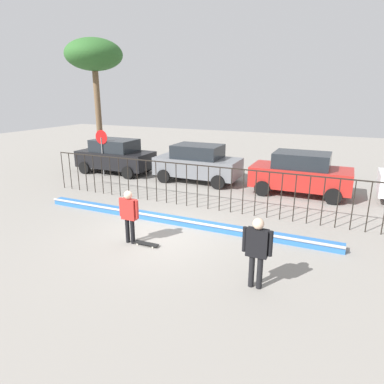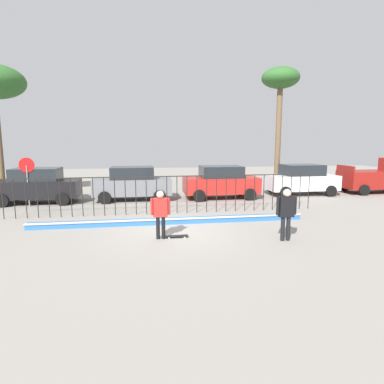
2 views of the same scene
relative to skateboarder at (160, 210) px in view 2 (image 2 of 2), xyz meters
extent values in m
plane|color=gray|center=(0.53, 0.88, -0.99)|extent=(60.00, 60.00, 0.00)
cube|color=#2D6BB7|center=(0.53, 2.00, -0.88)|extent=(11.00, 0.36, 0.22)
cylinder|color=#B2B2B7|center=(0.53, 1.82, -0.77)|extent=(11.00, 0.09, 0.09)
cylinder|color=black|center=(-6.47, 3.89, -0.12)|extent=(0.04, 0.04, 1.75)
cylinder|color=black|center=(-6.00, 3.89, -0.12)|extent=(0.04, 0.04, 1.75)
cylinder|color=black|center=(-5.53, 3.89, -0.12)|extent=(0.04, 0.04, 1.75)
cylinder|color=black|center=(-5.07, 3.89, -0.12)|extent=(0.04, 0.04, 1.75)
cylinder|color=black|center=(-4.60, 3.89, -0.12)|extent=(0.04, 0.04, 1.75)
cylinder|color=black|center=(-4.13, 3.89, -0.12)|extent=(0.04, 0.04, 1.75)
cylinder|color=black|center=(-3.67, 3.89, -0.12)|extent=(0.04, 0.04, 1.75)
cylinder|color=black|center=(-3.20, 3.89, -0.12)|extent=(0.04, 0.04, 1.75)
cylinder|color=black|center=(-2.73, 3.89, -0.12)|extent=(0.04, 0.04, 1.75)
cylinder|color=black|center=(-2.27, 3.89, -0.12)|extent=(0.04, 0.04, 1.75)
cylinder|color=black|center=(-1.80, 3.89, -0.12)|extent=(0.04, 0.04, 1.75)
cylinder|color=black|center=(-1.33, 3.89, -0.12)|extent=(0.04, 0.04, 1.75)
cylinder|color=black|center=(-0.87, 3.89, -0.12)|extent=(0.04, 0.04, 1.75)
cylinder|color=black|center=(-0.40, 3.89, -0.12)|extent=(0.04, 0.04, 1.75)
cylinder|color=black|center=(0.07, 3.89, -0.12)|extent=(0.04, 0.04, 1.75)
cylinder|color=black|center=(0.53, 3.89, -0.12)|extent=(0.04, 0.04, 1.75)
cylinder|color=black|center=(1.00, 3.89, -0.12)|extent=(0.04, 0.04, 1.75)
cylinder|color=black|center=(1.47, 3.89, -0.12)|extent=(0.04, 0.04, 1.75)
cylinder|color=black|center=(1.93, 3.89, -0.12)|extent=(0.04, 0.04, 1.75)
cylinder|color=black|center=(2.40, 3.89, -0.12)|extent=(0.04, 0.04, 1.75)
cylinder|color=black|center=(2.87, 3.89, -0.12)|extent=(0.04, 0.04, 1.75)
cylinder|color=black|center=(3.33, 3.89, -0.12)|extent=(0.04, 0.04, 1.75)
cylinder|color=black|center=(3.80, 3.89, -0.12)|extent=(0.04, 0.04, 1.75)
cylinder|color=black|center=(4.27, 3.89, -0.12)|extent=(0.04, 0.04, 1.75)
cylinder|color=black|center=(4.73, 3.89, -0.12)|extent=(0.04, 0.04, 1.75)
cylinder|color=black|center=(5.20, 3.89, -0.12)|extent=(0.04, 0.04, 1.75)
cylinder|color=black|center=(5.67, 3.89, -0.12)|extent=(0.04, 0.04, 1.75)
cylinder|color=black|center=(6.13, 3.89, -0.12)|extent=(0.04, 0.04, 1.75)
cylinder|color=black|center=(6.60, 3.89, -0.12)|extent=(0.04, 0.04, 1.75)
cylinder|color=black|center=(7.07, 3.89, -0.12)|extent=(0.04, 0.04, 1.75)
cylinder|color=black|center=(7.53, 3.89, -0.12)|extent=(0.04, 0.04, 1.75)
cube|color=black|center=(0.53, 3.89, 0.73)|extent=(14.00, 0.04, 0.04)
cylinder|color=black|center=(-0.09, 0.00, -0.61)|extent=(0.13, 0.13, 0.77)
cylinder|color=black|center=(0.09, 0.00, -0.61)|extent=(0.13, 0.13, 0.77)
cube|color=#B22823|center=(0.00, 0.00, 0.09)|extent=(0.47, 0.20, 0.64)
sphere|color=beige|center=(0.00, 0.00, 0.54)|extent=(0.25, 0.25, 0.25)
cylinder|color=#B22823|center=(-0.28, 0.00, 0.13)|extent=(0.10, 0.10, 0.57)
cylinder|color=#B22823|center=(0.28, 0.00, 0.13)|extent=(0.10, 0.10, 0.57)
cube|color=black|center=(0.54, 0.03, -0.93)|extent=(0.80, 0.20, 0.02)
cylinder|color=silver|center=(0.81, 0.10, -0.97)|extent=(0.05, 0.03, 0.05)
cylinder|color=silver|center=(0.81, -0.05, -0.97)|extent=(0.05, 0.03, 0.05)
cylinder|color=silver|center=(0.27, 0.10, -0.97)|extent=(0.05, 0.03, 0.05)
cylinder|color=silver|center=(0.27, -0.05, -0.97)|extent=(0.05, 0.03, 0.05)
cylinder|color=black|center=(4.01, -0.86, -0.59)|extent=(0.14, 0.14, 0.81)
cylinder|color=black|center=(4.20, -0.86, -0.59)|extent=(0.14, 0.14, 0.81)
cube|color=black|center=(4.11, -0.86, 0.15)|extent=(0.49, 0.21, 0.67)
sphere|color=beige|center=(4.11, -0.86, 0.62)|extent=(0.26, 0.26, 0.26)
cylinder|color=black|center=(3.81, -0.86, 0.19)|extent=(0.11, 0.11, 0.60)
cylinder|color=black|center=(4.41, -0.86, 0.19)|extent=(0.11, 0.11, 0.60)
cube|color=black|center=(-6.14, 7.58, -0.20)|extent=(4.30, 1.90, 0.90)
cube|color=#1E2328|center=(-6.14, 7.58, 0.58)|extent=(2.37, 1.71, 0.66)
cylinder|color=black|center=(-4.68, 8.53, -0.65)|extent=(0.68, 0.22, 0.68)
cylinder|color=black|center=(-4.68, 6.63, -0.65)|extent=(0.68, 0.22, 0.68)
cylinder|color=black|center=(-7.60, 8.53, -0.65)|extent=(0.68, 0.22, 0.68)
cylinder|color=black|center=(-7.60, 6.63, -0.65)|extent=(0.68, 0.22, 0.68)
cube|color=slate|center=(-1.10, 7.69, -0.20)|extent=(4.30, 1.90, 0.90)
cube|color=#1E2328|center=(-1.10, 7.69, 0.58)|extent=(2.37, 1.71, 0.66)
cylinder|color=black|center=(0.36, 8.64, -0.65)|extent=(0.68, 0.22, 0.68)
cylinder|color=black|center=(0.36, 6.74, -0.65)|extent=(0.68, 0.22, 0.68)
cylinder|color=black|center=(-2.56, 8.64, -0.65)|extent=(0.68, 0.22, 0.68)
cylinder|color=black|center=(-2.56, 6.74, -0.65)|extent=(0.68, 0.22, 0.68)
cube|color=#B2231E|center=(3.99, 7.50, -0.20)|extent=(4.30, 1.90, 0.90)
cube|color=#1E2328|center=(3.99, 7.50, 0.58)|extent=(2.37, 1.71, 0.66)
cylinder|color=black|center=(5.45, 8.45, -0.65)|extent=(0.68, 0.22, 0.68)
cylinder|color=black|center=(5.45, 6.55, -0.65)|extent=(0.68, 0.22, 0.68)
cylinder|color=black|center=(2.53, 8.45, -0.65)|extent=(0.68, 0.22, 0.68)
cylinder|color=black|center=(2.53, 6.55, -0.65)|extent=(0.68, 0.22, 0.68)
cube|color=silver|center=(9.26, 7.96, -0.20)|extent=(4.30, 1.90, 0.90)
cube|color=#1E2328|center=(9.26, 7.96, 0.58)|extent=(2.36, 1.71, 0.66)
cylinder|color=black|center=(10.72, 8.91, -0.65)|extent=(0.68, 0.22, 0.68)
cylinder|color=black|center=(10.72, 7.01, -0.65)|extent=(0.68, 0.22, 0.68)
cylinder|color=black|center=(7.80, 8.91, -0.65)|extent=(0.68, 0.22, 0.68)
cylinder|color=black|center=(7.80, 7.01, -0.65)|extent=(0.68, 0.22, 0.68)
cube|color=maroon|center=(14.56, 7.99, -0.10)|extent=(4.70, 1.90, 1.10)
cube|color=maroon|center=(12.27, 7.99, 0.63)|extent=(0.12, 1.75, 0.36)
cylinder|color=black|center=(12.96, 8.94, -0.65)|extent=(0.68, 0.22, 0.68)
cylinder|color=black|center=(12.96, 7.04, -0.65)|extent=(0.68, 0.22, 0.68)
cylinder|color=slate|center=(-6.32, 6.68, 0.06)|extent=(0.07, 0.07, 2.10)
cylinder|color=red|center=(-6.32, 6.70, 1.13)|extent=(0.76, 0.02, 0.76)
cylinder|color=brown|center=(8.48, 9.89, 2.37)|extent=(0.36, 0.36, 6.72)
ellipsoid|color=#2D6028|center=(8.48, 9.89, 6.40)|extent=(2.45, 2.45, 1.35)
camera|label=1|loc=(5.69, -7.96, 3.47)|focal=31.82mm
camera|label=2|loc=(-0.62, -10.65, 2.26)|focal=30.07mm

